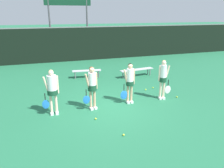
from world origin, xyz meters
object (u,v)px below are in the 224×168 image
Objects in this scene: player_0 at (52,88)px; tennis_ball_2 at (177,97)px; tennis_ball_0 at (146,90)px; bench_far at (87,71)px; player_1 at (92,85)px; bench_courtside at (137,70)px; player_3 at (163,77)px; tennis_ball_1 at (124,135)px; tennis_ball_3 at (96,119)px; player_2 at (130,80)px; tennis_ball_4 at (153,88)px; scoreboard at (68,5)px.

player_0 is 5.66m from tennis_ball_2.
tennis_ball_0 is at bearing 18.30° from player_0.
bench_far is 4.63m from player_1.
bench_far is at bearing 159.62° from bench_courtside.
player_3 is 1.26m from tennis_ball_2.
player_3 reaches higher than tennis_ball_2.
bench_courtside is at bearing 62.08° from tennis_ball_1.
bench_far is at bearing 131.62° from player_3.
player_1 reaches higher than bench_courtside.
player_1 is at bearing 82.79° from tennis_ball_3.
player_2 is 2.58m from tennis_ball_4.
player_1 reaches higher than player_2.
player_3 is at bearing 40.73° from tennis_ball_1.
scoreboard is 3.15× the size of player_0.
bench_courtside is 6.13m from tennis_ball_3.
tennis_ball_4 is at bearing 105.05° from tennis_ball_2.
scoreboard reaches higher than bench_courtside.
tennis_ball_3 is at bearing -94.08° from scoreboard.
scoreboard is at bearing 102.81° from tennis_ball_0.
player_0 reaches higher than bench_far.
bench_far reaches higher than tennis_ball_4.
tennis_ball_3 is at bearing -146.36° from tennis_ball_4.
bench_far is at bearing 104.84° from player_2.
tennis_ball_2 is 1.05× the size of tennis_ball_4.
tennis_ball_1 is (-0.27, -6.87, -0.36)m from bench_far.
player_3 reaches higher than player_2.
bench_far is 0.98× the size of player_0.
tennis_ball_3 reaches higher than tennis_ball_4.
bench_far is 24.56× the size of tennis_ball_3.
player_0 is at bearing -175.28° from player_2.
player_3 is at bearing -103.24° from bench_courtside.
tennis_ball_2 is at bearing 2.77° from player_3.
tennis_ball_1 is 0.97× the size of tennis_ball_3.
tennis_ball_2 is at bearing -91.92° from bench_courtside.
player_0 is (-5.25, -3.79, 0.65)m from bench_courtside.
tennis_ball_1 is 1.49m from tennis_ball_3.
player_2 is at bearing 63.63° from tennis_ball_1.
scoreboard reaches higher than player_1.
player_3 is at bearing -103.02° from tennis_ball_4.
tennis_ball_0 is at bearing -110.68° from bench_courtside.
tennis_ball_1 is at bearing -113.72° from player_2.
tennis_ball_3 is at bearing -32.39° from player_0.
player_1 is 1.41m from tennis_ball_3.
player_2 is (3.22, 0.12, -0.03)m from player_0.
bench_courtside is 3.07m from bench_far.
player_0 reaches higher than tennis_ball_4.
player_0 is at bearing 145.40° from tennis_ball_3.
bench_far is at bearing -90.36° from scoreboard.
tennis_ball_0 is at bearing -161.77° from tennis_ball_4.
bench_courtside is at bearing 63.71° from player_2.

